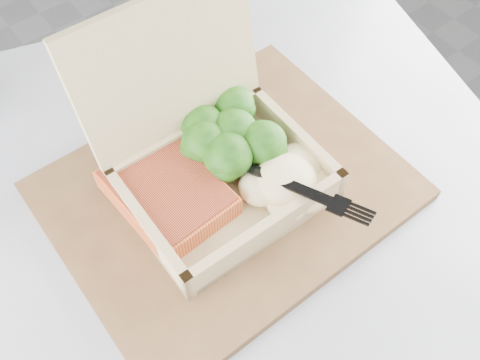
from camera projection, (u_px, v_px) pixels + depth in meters
cafe_table at (219, 312)px, 0.70m from camera, size 0.94×0.94×0.71m
serving_tray at (226, 191)px, 0.58m from camera, size 0.36×0.29×0.02m
takeout_container at (208, 150)px, 0.54m from camera, size 0.20×0.19×0.19m
salmon_fillet at (167, 193)px, 0.54m from camera, size 0.10×0.13×0.03m
broccoli_pile at (234, 135)px, 0.57m from camera, size 0.12×0.12×0.04m
mashed_potatoes at (286, 180)px, 0.54m from camera, size 0.10×0.09×0.04m
plastic_fork at (267, 173)px, 0.53m from camera, size 0.06×0.15×0.02m
receipt at (213, 77)px, 0.68m from camera, size 0.12×0.16×0.00m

